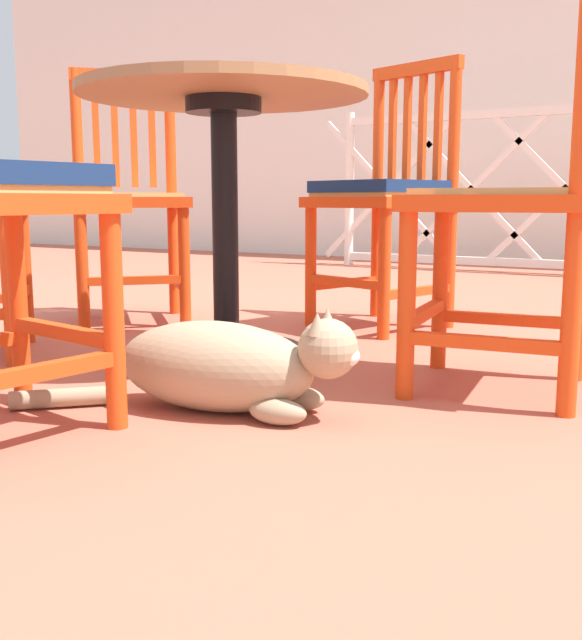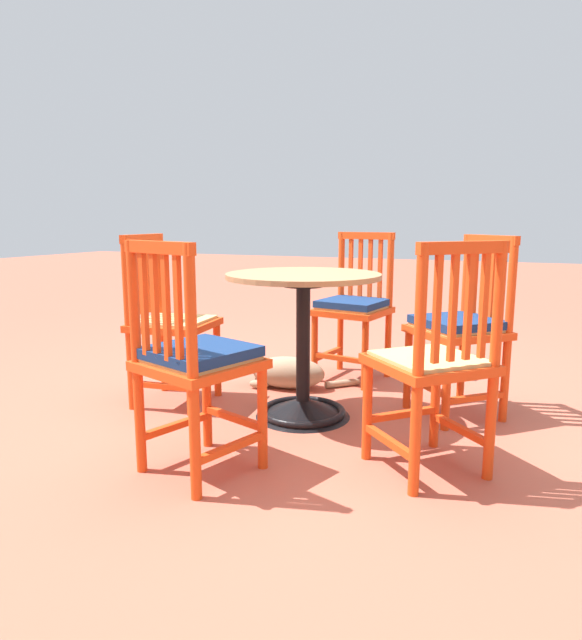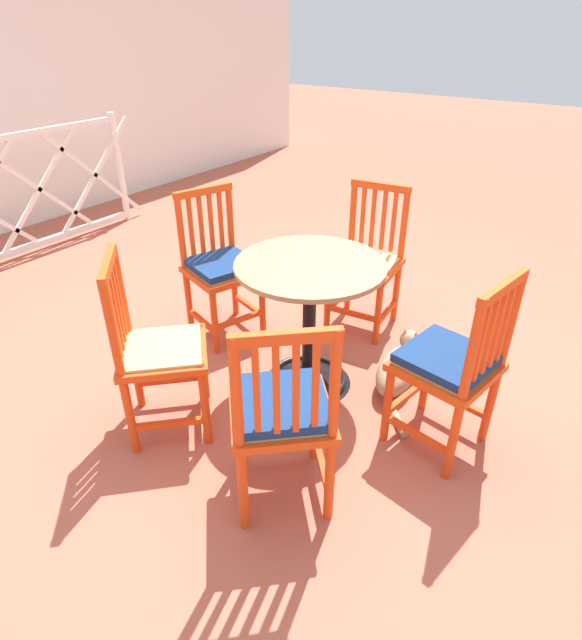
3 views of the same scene
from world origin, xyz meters
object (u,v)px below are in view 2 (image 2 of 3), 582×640
object	(u,v)px
tabby_cat	(282,372)
orange_chair_tucked_in	(169,324)
orange_chair_at_corner	(433,365)
orange_chair_by_planter	(461,329)
cafe_table	(303,362)
orange_chair_near_fence	(195,362)
orange_chair_facing_out	(354,308)

from	to	relation	value
tabby_cat	orange_chair_tucked_in	bearing A→B (deg)	46.19
orange_chair_at_corner	orange_chair_by_planter	bearing A→B (deg)	-91.68
cafe_table	orange_chair_at_corner	distance (m)	0.81
tabby_cat	orange_chair_near_fence	bearing A→B (deg)	97.30
cafe_table	tabby_cat	distance (m)	0.54
cafe_table	orange_chair_near_fence	bearing A→B (deg)	78.79
orange_chair_at_corner	orange_chair_near_fence	bearing A→B (deg)	22.94
orange_chair_at_corner	orange_chair_tucked_in	size ratio (longest dim) A/B	1.00
orange_chair_tucked_in	tabby_cat	size ratio (longest dim) A/B	1.31
orange_chair_near_fence	orange_chair_by_planter	distance (m)	1.39
tabby_cat	orange_chair_by_planter	bearing A→B (deg)	176.17
cafe_table	orange_chair_by_planter	distance (m)	0.81
orange_chair_near_fence	orange_chair_tucked_in	xyz separation A→B (m)	(0.60, -0.69, -0.01)
orange_chair_near_fence	tabby_cat	world-z (taller)	orange_chair_near_fence
orange_chair_near_fence	orange_chair_at_corner	size ratio (longest dim) A/B	1.00
orange_chair_at_corner	tabby_cat	world-z (taller)	orange_chair_at_corner
cafe_table	orange_chair_tucked_in	world-z (taller)	orange_chair_tucked_in
orange_chair_near_fence	orange_chair_tucked_in	bearing A→B (deg)	-48.67
orange_chair_by_planter	tabby_cat	bearing A→B (deg)	-3.83
orange_chair_by_planter	cafe_table	bearing A→B (deg)	25.61
orange_chair_tucked_in	cafe_table	bearing A→B (deg)	-175.27
orange_chair_by_planter	tabby_cat	distance (m)	1.07
orange_chair_tucked_in	tabby_cat	bearing A→B (deg)	-133.81
cafe_table	tabby_cat	world-z (taller)	cafe_table
orange_chair_by_planter	orange_chair_tucked_in	size ratio (longest dim) A/B	1.00
orange_chair_facing_out	orange_chair_by_planter	bearing A→B (deg)	147.96
cafe_table	orange_chair_tucked_in	bearing A→B (deg)	4.73
orange_chair_at_corner	orange_chair_facing_out	size ratio (longest dim) A/B	1.00
orange_chair_facing_out	orange_chair_near_fence	bearing A→B (deg)	83.21
orange_chair_by_planter	orange_chair_tucked_in	world-z (taller)	same
cafe_table	orange_chair_near_fence	xyz separation A→B (m)	(0.15, 0.75, 0.16)
cafe_table	tabby_cat	xyz separation A→B (m)	(0.30, -0.41, -0.19)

